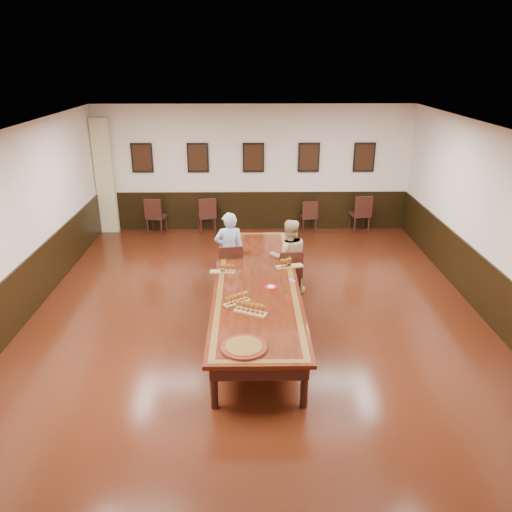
{
  "coord_description": "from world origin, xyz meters",
  "views": [
    {
      "loc": [
        -0.12,
        -7.64,
        4.25
      ],
      "look_at": [
        0.0,
        0.5,
        1.0
      ],
      "focal_mm": 35.0,
      "sensor_mm": 36.0,
      "label": 1
    }
  ],
  "objects_px": {
    "spare_chair_b": "(207,215)",
    "carved_platter": "(244,347)",
    "conference_table": "(256,288)",
    "person_man": "(229,251)",
    "spare_chair_a": "(156,215)",
    "spare_chair_c": "(308,215)",
    "person_woman": "(289,257)",
    "chair_woman": "(289,272)",
    "spare_chair_d": "(360,213)",
    "chair_man": "(230,267)"
  },
  "relations": [
    {
      "from": "chair_man",
      "to": "spare_chair_b",
      "type": "bearing_deg",
      "value": -85.23
    },
    {
      "from": "person_woman",
      "to": "conference_table",
      "type": "height_order",
      "value": "person_woman"
    },
    {
      "from": "spare_chair_a",
      "to": "spare_chair_c",
      "type": "height_order",
      "value": "spare_chair_a"
    },
    {
      "from": "chair_woman",
      "to": "spare_chair_c",
      "type": "xyz_separation_m",
      "value": [
        0.79,
        3.75,
        -0.05
      ]
    },
    {
      "from": "spare_chair_a",
      "to": "spare_chair_b",
      "type": "xyz_separation_m",
      "value": [
        1.29,
        0.05,
        -0.0
      ]
    },
    {
      "from": "conference_table",
      "to": "carved_platter",
      "type": "bearing_deg",
      "value": -95.29
    },
    {
      "from": "spare_chair_a",
      "to": "conference_table",
      "type": "height_order",
      "value": "spare_chair_a"
    },
    {
      "from": "spare_chair_b",
      "to": "person_man",
      "type": "distance_m",
      "value": 3.47
    },
    {
      "from": "chair_man",
      "to": "spare_chair_b",
      "type": "relative_size",
      "value": 1.02
    },
    {
      "from": "chair_man",
      "to": "person_man",
      "type": "height_order",
      "value": "person_man"
    },
    {
      "from": "conference_table",
      "to": "person_woman",
      "type": "bearing_deg",
      "value": 60.68
    },
    {
      "from": "spare_chair_d",
      "to": "conference_table",
      "type": "relative_size",
      "value": 0.2
    },
    {
      "from": "person_man",
      "to": "conference_table",
      "type": "distance_m",
      "value": 1.44
    },
    {
      "from": "chair_man",
      "to": "person_woman",
      "type": "bearing_deg",
      "value": 167.53
    },
    {
      "from": "spare_chair_c",
      "to": "person_woman",
      "type": "bearing_deg",
      "value": 73.17
    },
    {
      "from": "conference_table",
      "to": "spare_chair_c",
      "type": "bearing_deg",
      "value": 73.34
    },
    {
      "from": "chair_woman",
      "to": "person_man",
      "type": "height_order",
      "value": "person_man"
    },
    {
      "from": "spare_chair_d",
      "to": "spare_chair_c",
      "type": "bearing_deg",
      "value": -11.35
    },
    {
      "from": "spare_chair_b",
      "to": "chair_man",
      "type": "bearing_deg",
      "value": 87.73
    },
    {
      "from": "spare_chair_b",
      "to": "spare_chair_c",
      "type": "distance_m",
      "value": 2.65
    },
    {
      "from": "chair_man",
      "to": "carved_platter",
      "type": "relative_size",
      "value": 1.28
    },
    {
      "from": "spare_chair_d",
      "to": "carved_platter",
      "type": "height_order",
      "value": "spare_chair_d"
    },
    {
      "from": "chair_woman",
      "to": "conference_table",
      "type": "xyz_separation_m",
      "value": [
        -0.64,
        -1.03,
        0.14
      ]
    },
    {
      "from": "spare_chair_b",
      "to": "conference_table",
      "type": "relative_size",
      "value": 0.19
    },
    {
      "from": "spare_chair_d",
      "to": "carved_platter",
      "type": "distance_m",
      "value": 7.43
    },
    {
      "from": "spare_chair_a",
      "to": "carved_platter",
      "type": "relative_size",
      "value": 1.26
    },
    {
      "from": "chair_woman",
      "to": "spare_chair_b",
      "type": "distance_m",
      "value": 4.13
    },
    {
      "from": "chair_man",
      "to": "carved_platter",
      "type": "bearing_deg",
      "value": 88.0
    },
    {
      "from": "spare_chair_a",
      "to": "person_man",
      "type": "height_order",
      "value": "person_man"
    },
    {
      "from": "spare_chair_b",
      "to": "person_man",
      "type": "height_order",
      "value": "person_man"
    },
    {
      "from": "conference_table",
      "to": "person_man",
      "type": "bearing_deg",
      "value": 110.57
    },
    {
      "from": "person_man",
      "to": "spare_chair_d",
      "type": "bearing_deg",
      "value": -140.98
    },
    {
      "from": "spare_chair_b",
      "to": "person_man",
      "type": "relative_size",
      "value": 0.61
    },
    {
      "from": "chair_man",
      "to": "chair_woman",
      "type": "distance_m",
      "value": 1.15
    },
    {
      "from": "chair_woman",
      "to": "spare_chair_d",
      "type": "relative_size",
      "value": 0.94
    },
    {
      "from": "chair_woman",
      "to": "person_woman",
      "type": "xyz_separation_m",
      "value": [
        -0.01,
        0.1,
        0.26
      ]
    },
    {
      "from": "chair_woman",
      "to": "person_man",
      "type": "distance_m",
      "value": 1.22
    },
    {
      "from": "chair_woman",
      "to": "carved_platter",
      "type": "bearing_deg",
      "value": 70.56
    },
    {
      "from": "spare_chair_b",
      "to": "conference_table",
      "type": "xyz_separation_m",
      "value": [
        1.22,
        -4.71,
        0.14
      ]
    },
    {
      "from": "carved_platter",
      "to": "conference_table",
      "type": "bearing_deg",
      "value": 84.71
    },
    {
      "from": "chair_woman",
      "to": "conference_table",
      "type": "height_order",
      "value": "chair_woman"
    },
    {
      "from": "spare_chair_a",
      "to": "spare_chair_d",
      "type": "bearing_deg",
      "value": -168.42
    },
    {
      "from": "spare_chair_a",
      "to": "person_man",
      "type": "xyz_separation_m",
      "value": [
        2.0,
        -3.33,
        0.3
      ]
    },
    {
      "from": "spare_chair_b",
      "to": "carved_platter",
      "type": "xyz_separation_m",
      "value": [
        1.02,
        -6.82,
        0.3
      ]
    },
    {
      "from": "spare_chair_d",
      "to": "person_woman",
      "type": "xyz_separation_m",
      "value": [
        -2.12,
        -3.59,
        0.23
      ]
    },
    {
      "from": "chair_man",
      "to": "chair_woman",
      "type": "xyz_separation_m",
      "value": [
        1.13,
        -0.21,
        -0.02
      ]
    },
    {
      "from": "chair_woman",
      "to": "conference_table",
      "type": "distance_m",
      "value": 1.22
    },
    {
      "from": "chair_woman",
      "to": "conference_table",
      "type": "bearing_deg",
      "value": 53.55
    },
    {
      "from": "carved_platter",
      "to": "person_woman",
      "type": "bearing_deg",
      "value": 75.63
    },
    {
      "from": "spare_chair_a",
      "to": "carved_platter",
      "type": "bearing_deg",
      "value": 119.85
    }
  ]
}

